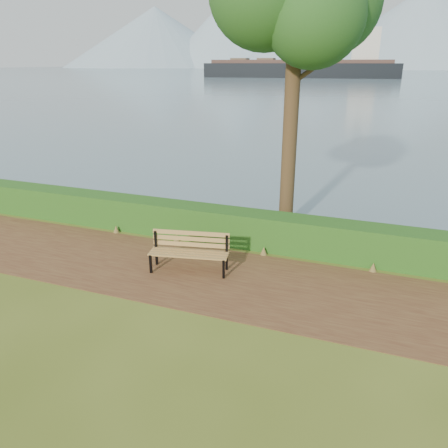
% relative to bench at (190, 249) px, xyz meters
% --- Properties ---
extents(ground, '(140.00, 140.00, 0.00)m').
position_rel_bench_xyz_m(ground, '(-0.07, -0.49, -0.58)').
color(ground, '#4A5919').
rests_on(ground, ground).
extents(path, '(40.00, 3.40, 0.01)m').
position_rel_bench_xyz_m(path, '(-0.07, -0.19, -0.57)').
color(path, '#502A1B').
rests_on(path, ground).
extents(hedge, '(32.00, 0.85, 1.00)m').
position_rel_bench_xyz_m(hedge, '(-0.07, 2.11, -0.08)').
color(hedge, '#204A15').
rests_on(hedge, ground).
extents(water, '(700.00, 510.00, 0.00)m').
position_rel_bench_xyz_m(water, '(-0.07, 259.51, -0.57)').
color(water, '#42556A').
rests_on(water, ground).
extents(mountains, '(585.00, 190.00, 70.00)m').
position_rel_bench_xyz_m(mountains, '(-9.24, 405.56, 27.12)').
color(mountains, '#809AAB').
rests_on(mountains, ground).
extents(bench, '(2.08, 0.97, 1.00)m').
position_rel_bench_xyz_m(bench, '(0.00, 0.00, 0.00)').
color(bench, black).
rests_on(bench, ground).
extents(cargo_ship, '(65.43, 16.51, 19.65)m').
position_rel_bench_xyz_m(cargo_ship, '(-24.52, 146.66, 2.35)').
color(cargo_ship, black).
rests_on(cargo_ship, ground).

